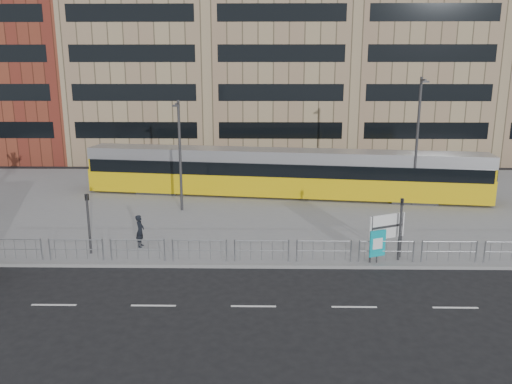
{
  "coord_description": "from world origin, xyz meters",
  "views": [
    {
      "loc": [
        2.38,
        -22.22,
        9.07
      ],
      "look_at": [
        1.95,
        6.0,
        2.28
      ],
      "focal_mm": 35.0,
      "sensor_mm": 36.0,
      "label": 1
    }
  ],
  "objects_px": {
    "station_sign": "(387,229)",
    "lamp_post_west": "(180,151)",
    "tram": "(282,173)",
    "ad_panel": "(378,244)",
    "lamp_post_east": "(417,137)",
    "traffic_light_west": "(88,216)",
    "pedestrian": "(140,231)",
    "traffic_light_east": "(401,221)"
  },
  "relations": [
    {
      "from": "ad_panel",
      "to": "lamp_post_west",
      "type": "xyz_separation_m",
      "value": [
        -10.87,
        9.19,
        3.02
      ]
    },
    {
      "from": "tram",
      "to": "traffic_light_east",
      "type": "xyz_separation_m",
      "value": [
        5.21,
        -12.99,
        0.25
      ]
    },
    {
      "from": "traffic_light_west",
      "to": "lamp_post_east",
      "type": "relative_size",
      "value": 0.36
    },
    {
      "from": "ad_panel",
      "to": "lamp_post_east",
      "type": "bearing_deg",
      "value": 43.28
    },
    {
      "from": "tram",
      "to": "lamp_post_west",
      "type": "height_order",
      "value": "lamp_post_west"
    },
    {
      "from": "lamp_post_west",
      "to": "lamp_post_east",
      "type": "height_order",
      "value": "lamp_post_east"
    },
    {
      "from": "pedestrian",
      "to": "lamp_post_east",
      "type": "height_order",
      "value": "lamp_post_east"
    },
    {
      "from": "pedestrian",
      "to": "traffic_light_west",
      "type": "bearing_deg",
      "value": 116.29
    },
    {
      "from": "traffic_light_west",
      "to": "lamp_post_east",
      "type": "distance_m",
      "value": 21.54
    },
    {
      "from": "tram",
      "to": "traffic_light_east",
      "type": "bearing_deg",
      "value": -60.17
    },
    {
      "from": "tram",
      "to": "traffic_light_west",
      "type": "relative_size",
      "value": 9.42
    },
    {
      "from": "pedestrian",
      "to": "traffic_light_east",
      "type": "xyz_separation_m",
      "value": [
        13.03,
        -1.73,
        1.12
      ]
    },
    {
      "from": "station_sign",
      "to": "lamp_post_east",
      "type": "relative_size",
      "value": 0.27
    },
    {
      "from": "station_sign",
      "to": "lamp_post_west",
      "type": "bearing_deg",
      "value": 117.5
    },
    {
      "from": "station_sign",
      "to": "traffic_light_west",
      "type": "distance_m",
      "value": 14.69
    },
    {
      "from": "tram",
      "to": "lamp_post_west",
      "type": "bearing_deg",
      "value": -140.42
    },
    {
      "from": "station_sign",
      "to": "lamp_post_east",
      "type": "height_order",
      "value": "lamp_post_east"
    },
    {
      "from": "ad_panel",
      "to": "pedestrian",
      "type": "relative_size",
      "value": 0.95
    },
    {
      "from": "pedestrian",
      "to": "lamp_post_west",
      "type": "bearing_deg",
      "value": -6.85
    },
    {
      "from": "station_sign",
      "to": "ad_panel",
      "type": "relative_size",
      "value": 1.41
    },
    {
      "from": "tram",
      "to": "station_sign",
      "type": "relative_size",
      "value": 12.7
    },
    {
      "from": "station_sign",
      "to": "lamp_post_west",
      "type": "xyz_separation_m",
      "value": [
        -11.36,
        8.79,
        2.38
      ]
    },
    {
      "from": "station_sign",
      "to": "pedestrian",
      "type": "relative_size",
      "value": 1.34
    },
    {
      "from": "tram",
      "to": "pedestrian",
      "type": "relative_size",
      "value": 17.06
    },
    {
      "from": "lamp_post_east",
      "to": "traffic_light_east",
      "type": "bearing_deg",
      "value": -109.58
    },
    {
      "from": "traffic_light_east",
      "to": "lamp_post_west",
      "type": "xyz_separation_m",
      "value": [
        -12.0,
        8.81,
        2.0
      ]
    },
    {
      "from": "ad_panel",
      "to": "lamp_post_east",
      "type": "height_order",
      "value": "lamp_post_east"
    },
    {
      "from": "tram",
      "to": "ad_panel",
      "type": "distance_m",
      "value": 14.0
    },
    {
      "from": "tram",
      "to": "station_sign",
      "type": "distance_m",
      "value": 13.76
    },
    {
      "from": "traffic_light_west",
      "to": "lamp_post_west",
      "type": "xyz_separation_m",
      "value": [
        3.31,
        8.14,
        2.0
      ]
    },
    {
      "from": "tram",
      "to": "traffic_light_east",
      "type": "height_order",
      "value": "tram"
    },
    {
      "from": "tram",
      "to": "lamp_post_west",
      "type": "distance_m",
      "value": 8.28
    },
    {
      "from": "pedestrian",
      "to": "lamp_post_east",
      "type": "relative_size",
      "value": 0.2
    },
    {
      "from": "station_sign",
      "to": "lamp_post_east",
      "type": "bearing_deg",
      "value": 42.56
    },
    {
      "from": "ad_panel",
      "to": "lamp_post_east",
      "type": "xyz_separation_m",
      "value": [
        4.84,
        10.8,
        3.74
      ]
    },
    {
      "from": "pedestrian",
      "to": "lamp_post_east",
      "type": "bearing_deg",
      "value": -61.15
    },
    {
      "from": "lamp_post_west",
      "to": "lamp_post_east",
      "type": "relative_size",
      "value": 0.83
    },
    {
      "from": "tram",
      "to": "lamp_post_east",
      "type": "height_order",
      "value": "lamp_post_east"
    },
    {
      "from": "tram",
      "to": "traffic_light_west",
      "type": "distance_m",
      "value": 15.93
    },
    {
      "from": "traffic_light_west",
      "to": "lamp_post_east",
      "type": "xyz_separation_m",
      "value": [
        19.01,
        9.74,
        2.72
      ]
    },
    {
      "from": "lamp_post_east",
      "to": "traffic_light_west",
      "type": "bearing_deg",
      "value": -152.87
    },
    {
      "from": "tram",
      "to": "lamp_post_east",
      "type": "xyz_separation_m",
      "value": [
        8.92,
        -2.58,
        2.97
      ]
    }
  ]
}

